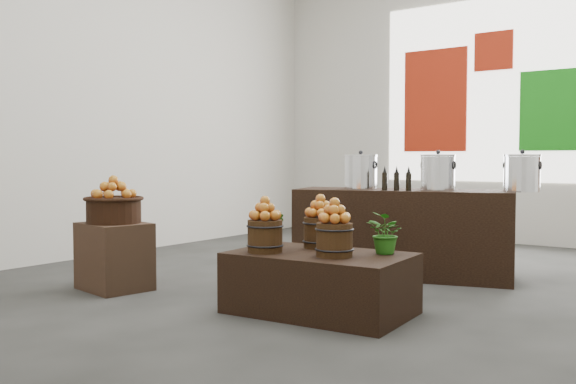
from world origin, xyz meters
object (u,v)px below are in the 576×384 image
Objects in this scene: wicker_basket at (114,211)px; stock_pot_right at (522,174)px; display_table at (320,283)px; crate at (114,256)px; stock_pot_left at (361,173)px; stock_pot_center at (438,173)px; counter at (403,233)px.

wicker_basket is 3.54m from stock_pot_right.
stock_pot_right is (2.69, 2.28, 0.30)m from wicker_basket.
crate is at bearing -174.57° from display_table.
wicker_basket is 2.30m from stock_pot_left.
stock_pot_right is at bearing 16.20° from stock_pot_center.
stock_pot_left is at bearing 180.00° from counter.
crate reaches higher than display_table.
wicker_basket is 2.62m from counter.
crate is 0.38m from wicker_basket.
counter is 6.47× the size of stock_pot_right.
wicker_basket is at bearing -124.71° from stock_pot_left.
crate is 0.28× the size of counter.
stock_pot_center reaches higher than wicker_basket.
display_table is at bearing -94.52° from stock_pot_center.
stock_pot_left reaches higher than crate.
wicker_basket is 1.47× the size of stock_pot_center.
wicker_basket is 2.90m from stock_pot_center.
crate is 2.38m from stock_pot_left.
display_table is 1.69m from counter.
counter is (-0.16, 1.67, 0.19)m from display_table.
counter is at bearing 49.65° from wicker_basket.
crate is 0.45× the size of display_table.
stock_pot_left and stock_pot_center have the same top height.
stock_pot_right reaches higher than crate.
stock_pot_center is 0.72m from stock_pot_right.
stock_pot_center is (0.69, 0.20, 0.00)m from stock_pot_left.
counter is (1.69, 1.99, -0.26)m from wicker_basket.
stock_pot_right reaches higher than wicker_basket.
stock_pot_left and stock_pot_right have the same top height.
crate is at bearing -124.71° from stock_pot_left.
stock_pot_center is (1.99, 2.08, 0.30)m from wicker_basket.
stock_pot_left is at bearing -163.80° from stock_pot_right.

